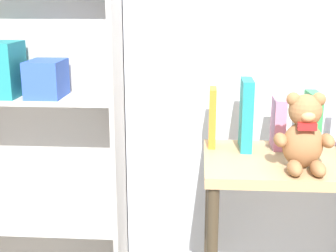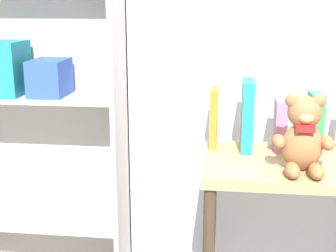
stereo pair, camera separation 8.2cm
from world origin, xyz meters
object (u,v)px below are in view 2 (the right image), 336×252
at_px(book_standing_orange, 214,118).
at_px(book_standing_green, 315,122).
at_px(book_standing_teal, 247,115).
at_px(teddy_bear, 303,137).
at_px(bookshelf_side, 32,70).
at_px(display_table, 298,189).
at_px(book_standing_pink, 280,125).

distance_m(book_standing_orange, book_standing_green, 0.37).
xyz_separation_m(book_standing_teal, book_standing_green, (0.25, 0.02, -0.02)).
bearing_deg(book_standing_teal, book_standing_orange, 168.81).
bearing_deg(teddy_bear, bookshelf_side, 164.08).
relative_size(bookshelf_side, display_table, 2.45).
bearing_deg(display_table, teddy_bear, -99.26).
bearing_deg(bookshelf_side, book_standing_orange, -4.73).
relative_size(display_table, book_standing_teal, 2.57).
relative_size(book_standing_pink, book_standing_green, 0.88).
bearing_deg(book_standing_teal, book_standing_pink, 11.56).
relative_size(display_table, book_standing_pink, 3.58).
height_order(display_table, book_standing_pink, book_standing_pink).
relative_size(book_standing_orange, book_standing_green, 1.05).
bearing_deg(book_standing_pink, book_standing_green, -0.60).
height_order(book_standing_orange, book_standing_pink, book_standing_orange).
height_order(book_standing_pink, book_standing_green, book_standing_green).
bearing_deg(bookshelf_side, teddy_bear, -15.92).
distance_m(display_table, book_standing_teal, 0.32).
bearing_deg(teddy_bear, book_standing_teal, 129.66).
bearing_deg(bookshelf_side, display_table, -10.64).
bearing_deg(book_standing_pink, bookshelf_side, 177.09).
bearing_deg(bookshelf_side, book_standing_green, -3.38).
height_order(display_table, book_standing_green, book_standing_green).
relative_size(bookshelf_side, book_standing_pink, 8.76).
bearing_deg(teddy_bear, book_standing_orange, 141.83).
distance_m(bookshelf_side, book_standing_pink, 1.00).
xyz_separation_m(display_table, book_standing_teal, (-0.19, 0.11, 0.24)).
xyz_separation_m(teddy_bear, book_standing_pink, (-0.05, 0.23, -0.02)).
xyz_separation_m(teddy_bear, book_standing_orange, (-0.30, 0.23, -0.00)).
distance_m(teddy_bear, book_standing_orange, 0.38).
distance_m(bookshelf_side, teddy_bear, 1.08).
distance_m(book_standing_pink, book_standing_green, 0.13).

